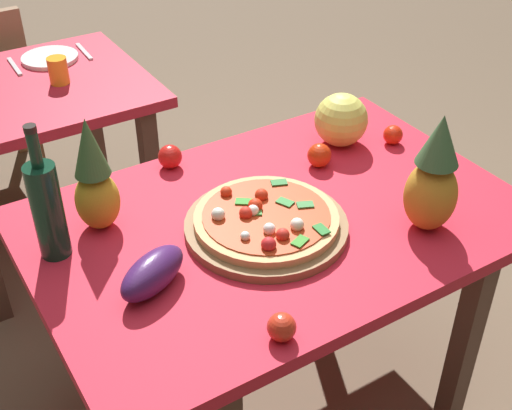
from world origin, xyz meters
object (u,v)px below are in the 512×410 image
at_px(pizza, 265,218).
at_px(tomato_by_bottle, 319,155).
at_px(melon, 341,120).
at_px(tomato_at_corner, 170,157).
at_px(tomato_near_board, 282,327).
at_px(pineapple_right, 433,179).
at_px(pizza_board, 266,226).
at_px(fork_utensil, 14,66).
at_px(tomato_beside_pepper, 393,135).
at_px(pineapple_left, 94,181).
at_px(eggplant, 153,273).
at_px(dinner_plate, 50,58).
at_px(background_table, 33,116).
at_px(wine_bottle, 47,208).
at_px(bell_pepper, 433,179).
at_px(knife_utensil, 84,51).
at_px(display_table, 277,241).
at_px(drinking_glass_juice, 58,71).

relative_size(pizza, tomato_by_bottle, 5.21).
height_order(melon, tomato_at_corner, melon).
bearing_deg(tomato_near_board, pineapple_right, 13.83).
relative_size(pizza_board, fork_utensil, 2.37).
distance_m(tomato_near_board, tomato_beside_pepper, 0.91).
xyz_separation_m(pineapple_left, tomato_at_corner, (0.28, 0.17, -0.11)).
distance_m(eggplant, dinner_plate, 1.45).
relative_size(pizza, dinner_plate, 1.71).
bearing_deg(background_table, pizza, -76.88).
bearing_deg(dinner_plate, pizza_board, -84.58).
bearing_deg(wine_bottle, eggplant, -58.04).
bearing_deg(tomato_beside_pepper, background_table, 130.11).
bearing_deg(background_table, pizza_board, -76.73).
distance_m(tomato_at_corner, dinner_plate, 0.97).
distance_m(background_table, dinner_plate, 0.27).
xyz_separation_m(bell_pepper, tomato_by_bottle, (-0.19, 0.28, -0.01)).
bearing_deg(pineapple_left, tomato_near_board, -72.78).
xyz_separation_m(background_table, dinner_plate, (0.15, 0.19, 0.13)).
height_order(pineapple_left, knife_utensil, pineapple_left).
relative_size(pineapple_right, bell_pepper, 3.52).
height_order(pizza, bell_pepper, bell_pepper).
bearing_deg(knife_utensil, pineapple_right, -75.00).
relative_size(pineapple_left, dinner_plate, 1.45).
relative_size(display_table, tomato_by_bottle, 18.05).
xyz_separation_m(pineapple_right, tomato_by_bottle, (-0.06, 0.39, -0.11)).
relative_size(pizza, tomato_beside_pepper, 6.15).
xyz_separation_m(pizza_board, bell_pepper, (0.49, -0.10, 0.03)).
xyz_separation_m(pizza_board, tomato_at_corner, (-0.08, 0.41, 0.02)).
bearing_deg(pizza, melon, 30.47).
height_order(pizza, fork_utensil, pizza).
xyz_separation_m(melon, tomato_by_bottle, (-0.13, -0.07, -0.05)).
height_order(bell_pepper, tomato_by_bottle, bell_pepper).
bearing_deg(bell_pepper, knife_utensil, 108.09).
relative_size(pizza_board, tomato_by_bottle, 5.90).
xyz_separation_m(tomato_by_bottle, knife_utensil, (-0.30, 1.20, -0.03)).
bearing_deg(tomato_near_board, background_table, 93.89).
bearing_deg(display_table, fork_utensil, 103.75).
xyz_separation_m(tomato_beside_pepper, fork_utensil, (-0.85, 1.21, -0.03)).
bearing_deg(melon, pizza, -149.53).
height_order(melon, tomato_near_board, melon).
relative_size(eggplant, dinner_plate, 0.91).
bearing_deg(display_table, wine_bottle, 163.78).
xyz_separation_m(wine_bottle, fork_utensil, (0.22, 1.19, -0.13)).
bearing_deg(dinner_plate, pineapple_left, -101.30).
distance_m(pizza_board, drinking_glass_juice, 1.17).
bearing_deg(background_table, melon, -52.37).
height_order(bell_pepper, fork_utensil, bell_pepper).
relative_size(pizza, knife_utensil, 2.09).
relative_size(pizza, tomato_near_board, 5.90).
distance_m(fork_utensil, knife_utensil, 0.28).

